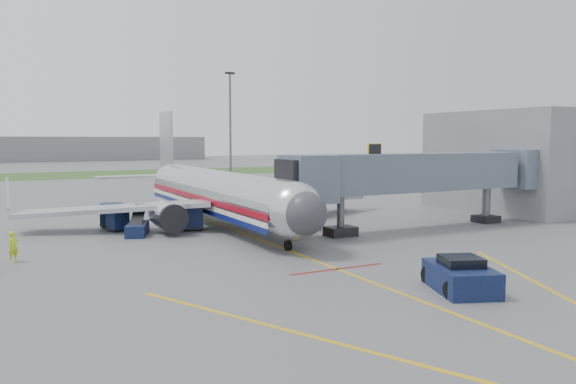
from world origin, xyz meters
name	(u,v)px	position (x,y,z in m)	size (l,w,h in m)	color
ground	(303,256)	(0.00, 0.00, 0.00)	(400.00, 400.00, 0.00)	#565659
grass_strip	(89,175)	(0.00, 90.00, 0.01)	(300.00, 25.00, 0.01)	#2D4C1E
apron_markings	(374,283)	(0.00, -7.40, 0.00)	(21.52, 50.00, 0.01)	gold
airliner	(217,193)	(0.00, 15.25, 2.65)	(32.10, 35.67, 10.25)	silver
jet_bridge	(413,174)	(12.86, 5.00, 4.47)	(25.30, 4.00, 6.90)	slate
terminal	(513,161)	(30.00, 10.00, 5.00)	(10.00, 16.00, 10.00)	slate
light_mast_right	(230,121)	(25.00, 75.00, 10.78)	(2.00, 0.44, 20.40)	#595B60
distant_terminal	(19,149)	(-10.00, 170.00, 4.00)	(120.00, 14.00, 8.00)	slate
pushback_tug	(461,277)	(2.80, -10.51, 0.70)	(3.71, 4.60, 1.66)	black
baggage_cart_a	(192,218)	(-3.00, 12.89, 0.97)	(2.20, 2.20, 1.91)	black
baggage_cart_b	(118,221)	(-8.35, 15.10, 0.76)	(1.76, 1.76, 1.50)	black
baggage_cart_c	(111,215)	(-8.37, 17.71, 0.97)	(2.14, 2.14, 1.91)	black
belt_loader	(137,228)	(-7.39, 12.52, 0.52)	(2.55, 4.46, 2.11)	black
ground_power_cart	(298,224)	(4.02, 8.00, 0.66)	(1.91, 1.49, 1.35)	gold
ramp_worker	(13,247)	(-15.98, 6.39, 0.91)	(0.67, 0.44, 1.83)	#CDE21A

